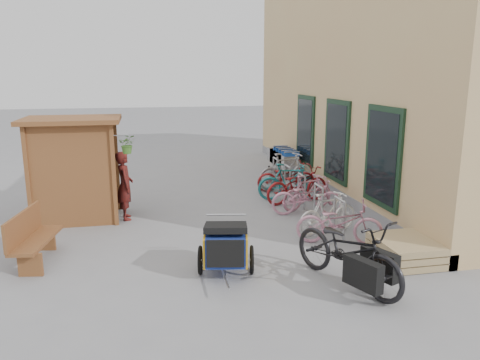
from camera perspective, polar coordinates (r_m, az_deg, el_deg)
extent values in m
plane|color=gray|center=(9.46, -1.12, -8.05)|extent=(80.00, 80.00, 0.00)
cube|color=tan|center=(15.49, 20.38, 12.55)|extent=(6.00, 13.00, 7.00)
cube|color=gray|center=(14.54, 9.52, -0.13)|extent=(0.18, 13.00, 0.30)
cube|color=black|center=(10.65, 17.00, 2.70)|extent=(0.06, 1.50, 2.20)
cube|color=black|center=(10.64, 16.86, 2.69)|extent=(0.02, 1.25, 1.95)
cube|color=black|center=(12.87, 11.70, 4.67)|extent=(0.06, 1.50, 2.20)
cube|color=black|center=(12.86, 11.58, 4.67)|extent=(0.02, 1.25, 1.95)
cube|color=black|center=(15.18, 7.97, 6.03)|extent=(0.06, 1.50, 2.20)
cube|color=black|center=(15.17, 7.86, 6.03)|extent=(0.02, 1.25, 1.95)
cube|color=brown|center=(11.05, -24.45, 0.07)|extent=(0.09, 0.09, 2.30)
cube|color=brown|center=(10.79, -15.11, 0.51)|extent=(0.09, 0.09, 2.30)
cube|color=brown|center=(12.30, -23.18, 1.39)|extent=(0.09, 0.09, 2.30)
cube|color=brown|center=(12.06, -14.79, 1.80)|extent=(0.09, 0.09, 2.30)
cube|color=brown|center=(11.67, -23.64, 0.77)|extent=(0.05, 1.30, 2.30)
cube|color=brown|center=(10.91, -19.82, 0.32)|extent=(1.80, 0.05, 2.30)
cube|color=brown|center=(12.12, -19.04, 1.57)|extent=(1.80, 0.05, 2.30)
cube|color=brown|center=(11.34, -19.86, 6.92)|extent=(2.15, 1.65, 0.10)
cube|color=brown|center=(11.59, -20.30, -0.28)|extent=(1.30, 1.15, 0.04)
cube|color=brown|center=(11.48, -20.53, 2.64)|extent=(1.30, 1.15, 0.04)
cylinder|color=#A5A8AD|center=(10.63, -14.42, 5.29)|extent=(0.36, 0.02, 0.02)
imported|color=#3C6B25|center=(10.65, -13.55, 4.27)|extent=(0.38, 0.33, 0.42)
cylinder|color=#A5A8AD|center=(9.76, 12.59, -5.09)|extent=(0.05, 0.05, 0.84)
cylinder|color=#A5A8AD|center=(10.20, 11.44, -4.26)|extent=(0.05, 0.05, 0.84)
cylinder|color=#A5A8AD|center=(9.86, 12.11, -2.34)|extent=(0.05, 0.50, 0.05)
cylinder|color=#A5A8AD|center=(10.82, 10.00, -3.20)|extent=(0.05, 0.05, 0.84)
cylinder|color=#A5A8AD|center=(11.26, 9.06, -2.52)|extent=(0.05, 0.05, 0.84)
cylinder|color=#A5A8AD|center=(10.93, 9.60, -0.73)|extent=(0.05, 0.50, 0.05)
cylinder|color=#A5A8AD|center=(11.90, 7.88, -1.64)|extent=(0.05, 0.05, 0.84)
cylinder|color=#A5A8AD|center=(12.35, 7.11, -1.08)|extent=(0.05, 0.05, 0.84)
cylinder|color=#A5A8AD|center=(12.03, 7.54, 0.58)|extent=(0.05, 0.50, 0.05)
cylinder|color=#A5A8AD|center=(13.00, 6.12, -0.35)|extent=(0.05, 0.05, 0.84)
cylinder|color=#A5A8AD|center=(13.46, 5.47, 0.13)|extent=(0.05, 0.05, 0.84)
cylinder|color=#A5A8AD|center=(13.14, 5.83, 1.68)|extent=(0.05, 0.50, 0.05)
cylinder|color=#A5A8AD|center=(14.12, 4.64, 0.74)|extent=(0.05, 0.05, 0.84)
cylinder|color=#A5A8AD|center=(14.59, 4.08, 1.15)|extent=(0.05, 0.05, 0.84)
cylinder|color=#A5A8AD|center=(14.27, 4.38, 2.60)|extent=(0.05, 0.50, 0.05)
cube|color=tan|center=(9.24, 19.44, -8.88)|extent=(1.00, 1.20, 0.12)
cube|color=tan|center=(9.19, 19.50, -8.07)|extent=(1.00, 1.20, 0.12)
cube|color=tan|center=(9.14, 19.57, -7.25)|extent=(1.00, 1.20, 0.12)
cube|color=brown|center=(9.31, -23.54, -6.72)|extent=(0.70, 1.59, 0.06)
cube|color=brown|center=(9.26, -24.94, -5.07)|extent=(0.30, 1.52, 0.51)
cube|color=brown|center=(8.82, -24.19, -9.41)|extent=(0.41, 0.13, 0.41)
cube|color=brown|center=(9.95, -22.73, -6.78)|extent=(0.41, 0.13, 0.41)
cube|color=silver|center=(15.45, 5.86, 2.26)|extent=(0.50, 0.78, 0.47)
cube|color=#1A4BAD|center=(15.02, 6.34, 3.18)|extent=(0.50, 0.04, 0.16)
cylinder|color=silver|center=(14.99, 6.38, 3.40)|extent=(0.53, 0.03, 0.03)
cylinder|color=black|center=(15.19, 5.46, 0.18)|extent=(0.04, 0.11, 0.11)
cube|color=silver|center=(15.75, 5.51, 2.47)|extent=(0.50, 0.78, 0.47)
cube|color=#1A4BAD|center=(15.32, 5.97, 3.38)|extent=(0.50, 0.04, 0.16)
cylinder|color=silver|center=(15.29, 6.01, 3.60)|extent=(0.53, 0.03, 0.03)
cylinder|color=black|center=(15.49, 5.11, 0.44)|extent=(0.04, 0.11, 0.11)
cube|color=silver|center=(16.05, 5.17, 2.67)|extent=(0.50, 0.78, 0.47)
cube|color=#1A4BAD|center=(15.62, 5.61, 3.57)|extent=(0.50, 0.04, 0.16)
cylinder|color=silver|center=(15.59, 5.65, 3.79)|extent=(0.53, 0.03, 0.03)
cylinder|color=black|center=(15.78, 4.78, 0.68)|extent=(0.04, 0.11, 0.11)
cube|color=silver|center=(16.35, 4.85, 2.87)|extent=(0.50, 0.78, 0.47)
cube|color=#1A4BAD|center=(15.92, 5.27, 3.76)|extent=(0.50, 0.04, 0.16)
cylinder|color=silver|center=(15.89, 5.31, 3.97)|extent=(0.53, 0.03, 0.03)
cylinder|color=black|center=(16.08, 4.45, 0.92)|extent=(0.04, 0.11, 0.11)
cube|color=silver|center=(16.65, 4.54, 3.06)|extent=(0.50, 0.78, 0.47)
cube|color=#1A4BAD|center=(16.23, 4.94, 3.93)|extent=(0.50, 0.04, 0.16)
cylinder|color=silver|center=(16.19, 4.98, 4.14)|extent=(0.53, 0.03, 0.03)
cylinder|color=black|center=(16.38, 4.14, 1.15)|extent=(0.04, 0.11, 0.11)
cube|color=navy|center=(8.09, -1.74, -7.98)|extent=(0.81, 0.98, 0.51)
cube|color=#BE8716|center=(8.11, -4.24, -7.97)|extent=(0.20, 0.86, 0.51)
cube|color=#BE8716|center=(8.09, 0.77, -7.97)|extent=(0.20, 0.86, 0.51)
cube|color=black|center=(7.66, -1.79, -8.98)|extent=(0.61, 0.15, 0.47)
cube|color=black|center=(8.04, -1.74, -5.80)|extent=(0.87, 0.96, 0.25)
torus|color=black|center=(8.21, -4.88, -9.70)|extent=(0.15, 0.51, 0.51)
torus|color=black|center=(8.20, 1.44, -9.70)|extent=(0.15, 0.51, 0.51)
cylinder|color=#B7B7BC|center=(7.51, -1.82, -11.90)|extent=(0.17, 0.74, 0.03)
cylinder|color=#B7B7BC|center=(8.41, -1.70, -4.25)|extent=(0.69, 0.17, 0.03)
imported|color=black|center=(7.82, 12.96, -8.35)|extent=(1.60, 2.38, 1.18)
cube|color=black|center=(7.37, 14.76, -11.00)|extent=(0.42, 0.67, 0.45)
cube|color=black|center=(7.79, 16.64, -9.79)|extent=(0.42, 0.67, 0.45)
cube|color=orange|center=(7.56, 15.75, -10.03)|extent=(0.18, 0.21, 0.12)
imported|color=maroon|center=(11.28, -13.87, -0.67)|extent=(0.45, 0.63, 1.62)
imported|color=#C27D96|center=(9.65, 12.02, -5.08)|extent=(1.82, 1.15, 0.90)
imported|color=white|center=(10.21, 10.66, -3.99)|extent=(1.57, 0.83, 0.91)
imported|color=#C27D96|center=(11.46, 8.21, -2.04)|extent=(1.81, 0.91, 0.91)
imported|color=#C27D96|center=(11.91, 8.25, -1.48)|extent=(1.56, 0.84, 0.90)
imported|color=maroon|center=(12.50, 7.00, -0.57)|extent=(1.98, 1.11, 0.98)
imported|color=#1D7175|center=(12.74, 5.98, -0.22)|extent=(1.73, 0.70, 1.01)
imported|color=maroon|center=(13.63, 5.65, 0.39)|extent=(1.74, 0.72, 0.89)
imported|color=#9A9A9E|center=(13.95, 5.63, 1.12)|extent=(1.90, 0.93, 1.10)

